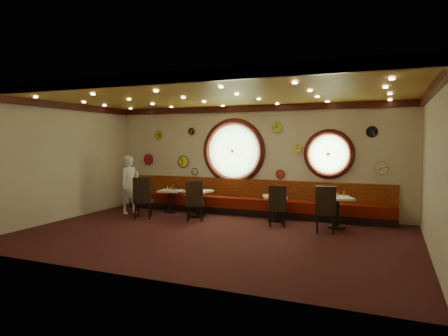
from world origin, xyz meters
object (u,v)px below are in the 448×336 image
at_px(condiment_a_pepper, 171,188).
at_px(condiment_c_bottle, 279,192).
at_px(condiment_c_salt, 275,194).
at_px(chair_d, 325,206).
at_px(condiment_d_pepper, 338,195).
at_px(condiment_a_bottle, 174,187).
at_px(condiment_b_bottle, 203,188).
at_px(table_a, 170,198).
at_px(condiment_c_pepper, 277,194).
at_px(table_c, 275,205).
at_px(chair_c, 277,203).
at_px(condiment_b_salt, 197,189).
at_px(condiment_d_salt, 336,195).
at_px(condiment_a_salt, 168,188).
at_px(condiment_b_pepper, 199,189).
at_px(chair_a, 143,195).
at_px(condiment_d_bottle, 344,194).
at_px(table_b, 198,200).
at_px(chair_b, 195,198).
at_px(table_d, 337,209).
at_px(waiter, 130,184).

height_order(condiment_a_pepper, condiment_c_bottle, condiment_c_bottle).
bearing_deg(condiment_c_salt, chair_d, -33.13).
bearing_deg(condiment_d_pepper, chair_d, -110.60).
height_order(condiment_a_bottle, condiment_b_bottle, condiment_b_bottle).
height_order(table_a, condiment_c_pepper, condiment_c_pepper).
xyz_separation_m(table_c, chair_c, (0.24, -0.64, 0.17)).
xyz_separation_m(table_c, condiment_a_bottle, (-3.16, 0.09, 0.33)).
xyz_separation_m(condiment_a_bottle, condiment_c_bottle, (3.27, -0.01, 0.01)).
xyz_separation_m(condiment_b_salt, condiment_d_salt, (3.85, 0.07, 0.02)).
xyz_separation_m(condiment_a_salt, condiment_d_salt, (5.00, -0.24, 0.09)).
distance_m(condiment_a_salt, condiment_b_pepper, 1.31).
distance_m(chair_a, condiment_a_bottle, 1.22).
relative_size(table_a, condiment_d_pepper, 7.06).
height_order(condiment_b_pepper, condiment_d_bottle, condiment_d_bottle).
relative_size(table_b, chair_b, 1.12).
bearing_deg(chair_c, table_d, -2.37).
bearing_deg(chair_a, condiment_c_bottle, -5.91).
height_order(condiment_d_salt, condiment_a_bottle, condiment_d_salt).
bearing_deg(condiment_c_salt, condiment_d_bottle, -7.35).
height_order(chair_b, condiment_d_pepper, chair_b).
height_order(condiment_a_pepper, condiment_d_bottle, condiment_d_bottle).
xyz_separation_m(condiment_b_bottle, condiment_d_bottle, (3.87, 0.01, 0.03)).
bearing_deg(condiment_b_pepper, table_d, 0.74).
xyz_separation_m(table_c, condiment_b_pepper, (-2.13, -0.28, 0.37)).
relative_size(table_a, table_b, 0.94).
xyz_separation_m(table_a, condiment_b_pepper, (1.14, -0.35, 0.37)).
bearing_deg(condiment_b_salt, condiment_d_pepper, -1.16).
distance_m(condiment_c_salt, condiment_b_pepper, 2.14).
bearing_deg(condiment_a_pepper, table_c, -1.23).
distance_m(condiment_a_pepper, condiment_c_pepper, 3.29).
bearing_deg(condiment_a_bottle, condiment_b_salt, -18.18).
bearing_deg(chair_a, condiment_b_salt, 11.09).
height_order(condiment_a_salt, condiment_c_bottle, condiment_c_bottle).
relative_size(chair_c, condiment_c_bottle, 3.60).
bearing_deg(chair_d, condiment_b_pepper, 160.79).
relative_size(table_d, condiment_d_bottle, 6.02).
height_order(condiment_a_bottle, waiter, waiter).
xyz_separation_m(condiment_a_pepper, condiment_a_bottle, (0.06, 0.03, 0.04)).
height_order(condiment_d_salt, condiment_b_pepper, condiment_d_salt).
relative_size(condiment_d_salt, condiment_d_pepper, 0.94).
distance_m(table_c, condiment_b_pepper, 2.18).
bearing_deg(condiment_a_pepper, chair_d, -11.48).
bearing_deg(condiment_d_bottle, condiment_d_pepper, -128.21).
distance_m(chair_b, condiment_a_salt, 1.72).
bearing_deg(table_d, condiment_c_pepper, 171.24).
height_order(table_c, condiment_d_pepper, condiment_d_pepper).
height_order(chair_b, condiment_a_bottle, chair_b).
bearing_deg(waiter, table_a, -42.08).
bearing_deg(condiment_b_bottle, condiment_b_salt, -160.15).
distance_m(condiment_d_salt, condiment_b_pepper, 3.75).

